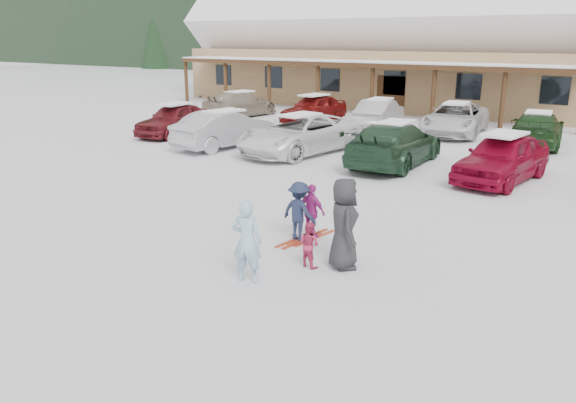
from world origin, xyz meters
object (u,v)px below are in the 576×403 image
Objects in this scene: parked_car_0 at (175,120)px; parked_car_1 at (225,129)px; parked_car_7 at (240,104)px; parked_car_11 at (537,129)px; child_magenta at (312,212)px; day_lodge at (395,44)px; parked_car_10 at (455,119)px; adult_skier at (247,241)px; parked_car_2 at (300,134)px; parked_car_9 at (380,113)px; child_navy at (299,212)px; parked_car_8 at (314,109)px; bystander_dark at (344,224)px; toddler_red at (309,244)px; parked_car_3 at (395,144)px; parked_car_4 at (502,158)px.

parked_car_0 is 0.93× the size of parked_car_1.
parked_car_7 reaches higher than parked_car_11.
day_lodge is at bearing -62.24° from child_magenta.
adult_skier is at bearing -90.71° from parked_car_10.
parked_car_7 is (-14.08, 15.10, 0.08)m from child_magenta.
adult_skier reaches higher than parked_car_2.
adult_skier is 0.33× the size of parked_car_11.
parked_car_10 is at bearing 169.78° from parked_car_9.
parked_car_1 is at bearing -20.43° from parked_car_0.
child_navy is 0.25× the size of parked_car_2.
parked_car_7 is at bearing -169.93° from parked_car_8.
child_magenta is at bearing 11.09° from bystander_dark.
parked_car_0 is at bearing -26.65° from toddler_red.
adult_skier is at bearing 96.73° from parked_car_3.
parked_car_1 is 0.84× the size of parked_car_2.
parked_car_7 is at bearing -31.38° from parked_car_3.
parked_car_3 reaches higher than parked_car_4.
parked_car_3 is (-1.77, 10.87, -0.03)m from adult_skier.
child_navy is at bearing -98.42° from parked_car_4.
bystander_dark is (1.56, -0.81, 0.23)m from child_navy.
parked_car_9 is (3.77, -10.29, -3.23)m from day_lodge.
child_magenta is 0.26× the size of parked_car_11.
child_navy is 11.55m from parked_car_1.
parked_car_7 is 12.28m from parked_car_10.
parked_car_3 is 1.07× the size of parked_car_7.
bystander_dark reaches higher than parked_car_0.
parked_car_4 is at bearing -100.42° from child_navy.
parked_car_3 is (-2.95, 9.29, -0.15)m from bystander_dark.
parked_car_3 is 7.61m from parked_car_11.
parked_car_7 reaches higher than toddler_red.
parked_car_4 is 0.92× the size of parked_car_11.
day_lodge is 20.05m from parked_car_3.
parked_car_2 is at bearing 35.53° from parked_car_11.
parked_car_11 is at bearing -91.82° from child_navy.
parked_car_7 is (-5.31, 7.69, -0.04)m from parked_car_1.
parked_car_10 is (3.92, -0.11, 0.03)m from parked_car_9.
adult_skier reaches higher than toddler_red.
parked_car_4 reaches higher than parked_car_9.
parked_car_11 reaches higher than child_magenta.
parked_car_4 is 0.90× the size of parked_car_7.
parked_car_1 is at bearing -169.44° from parked_car_4.
bystander_dark is 16.06m from parked_car_11.
adult_skier reaches higher than parked_car_4.
parked_car_2 is 1.23× the size of parked_car_4.
child_navy is 15.38m from parked_car_11.
parked_car_1 is at bearing 9.10° from bystander_dark.
parked_car_3 is at bearing -74.66° from child_navy.
parked_car_11 is (1.72, 17.64, -0.09)m from adult_skier.
parked_car_8 is (3.28, 7.08, 0.00)m from parked_car_0.
adult_skier reaches higher than parked_car_7.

